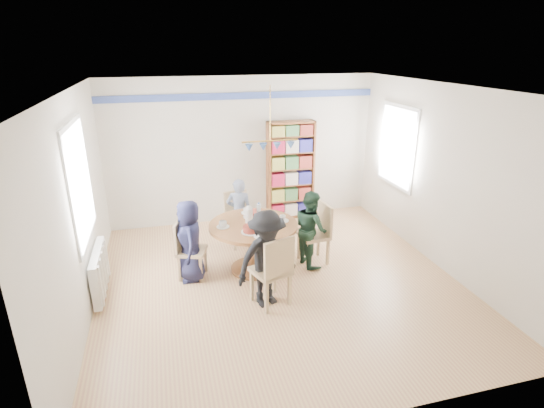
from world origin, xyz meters
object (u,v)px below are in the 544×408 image
object	(u,v)px
dining_table	(253,236)
person_near	(267,259)
person_left	(190,241)
chair_right	(318,231)
person_far	(239,213)
chair_left	(186,247)
bookshelf	(290,171)
person_right	(311,228)
radiator	(100,272)
chair_far	(238,216)
chair_near	(274,268)

from	to	relation	value
dining_table	person_near	size ratio (longest dim) A/B	1.00
person_near	person_left	bearing A→B (deg)	116.48
chair_right	person_far	distance (m)	1.38
chair_left	bookshelf	size ratio (longest dim) A/B	0.46
person_right	dining_table	bearing A→B (deg)	80.24
radiator	chair_left	size ratio (longest dim) A/B	1.15
dining_table	bookshelf	size ratio (longest dim) A/B	0.69
person_left	person_right	distance (m)	1.81
chair_far	person_right	distance (m)	1.37
bookshelf	chair_far	bearing A→B (deg)	-142.57
chair_near	person_right	bearing A→B (deg)	49.22
dining_table	person_far	xyz separation A→B (m)	(-0.04, 0.89, 0.03)
person_near	chair_near	bearing A→B (deg)	-60.63
chair_far	chair_right	bearing A→B (deg)	-41.69
chair_left	person_far	distance (m)	1.26
chair_left	chair_far	xyz separation A→B (m)	(0.92, 0.93, 0.02)
chair_far	person_near	distance (m)	1.91
person_near	chair_left	bearing A→B (deg)	115.89
chair_far	dining_table	bearing A→B (deg)	-86.97
radiator	chair_near	size ratio (longest dim) A/B	1.01
chair_left	chair_right	xyz separation A→B (m)	(2.00, -0.03, 0.04)
person_left	bookshelf	world-z (taller)	bookshelf
person_far	person_near	distance (m)	1.81
person_left	bookshelf	xyz separation A→B (m)	(2.08, 1.92, 0.33)
radiator	chair_left	distance (m)	1.19
dining_table	chair_right	xyz separation A→B (m)	(1.03, 0.02, -0.04)
person_left	person_near	xyz separation A→B (m)	(0.90, -0.90, 0.05)
person_far	chair_far	bearing A→B (deg)	-67.34
person_far	dining_table	bearing A→B (deg)	110.48
chair_far	bookshelf	world-z (taller)	bookshelf
chair_right	person_left	size ratio (longest dim) A/B	0.78
dining_table	person_near	distance (m)	0.93
chair_left	person_right	distance (m)	1.86
person_left	person_right	world-z (taller)	person_left
chair_near	person_near	world-z (taller)	person_near
dining_table	person_left	bearing A→B (deg)	-178.61
chair_left	person_left	distance (m)	0.15
person_left	person_near	bearing A→B (deg)	42.56
person_right	bookshelf	distance (m)	1.97
chair_far	chair_near	distance (m)	1.98
radiator	person_left	distance (m)	1.25
person_far	person_near	bearing A→B (deg)	108.07
radiator	person_far	xyz separation A→B (m)	(2.10, 1.03, 0.24)
dining_table	chair_near	xyz separation A→B (m)	(0.05, -1.00, -0.01)
radiator	chair_far	bearing A→B (deg)	28.17
chair_far	bookshelf	size ratio (longest dim) A/B	0.48
radiator	chair_near	distance (m)	2.36
radiator	person_near	xyz separation A→B (m)	(2.11, -0.78, 0.30)
chair_near	bookshelf	size ratio (longest dim) A/B	0.52
chair_right	chair_far	world-z (taller)	chair_right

